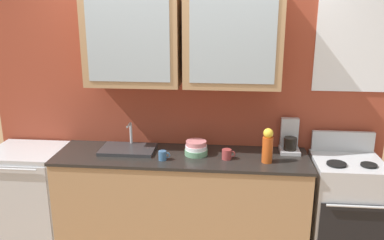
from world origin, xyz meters
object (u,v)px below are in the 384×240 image
(stove_range, at_px, (343,210))
(sink_faucet, at_px, (128,149))
(cup_near_sink, at_px, (163,155))
(bowl_stack, at_px, (196,148))
(vase, at_px, (268,146))
(coffee_maker, at_px, (290,139))
(cup_near_bowls, at_px, (227,154))
(dishwasher, at_px, (31,197))

(stove_range, distance_m, sink_faucet, 1.95)
(cup_near_sink, bearing_deg, bowl_stack, 29.67)
(bowl_stack, distance_m, vase, 0.61)
(bowl_stack, xyz_separation_m, coffee_maker, (0.81, 0.17, 0.05))
(cup_near_bowls, bearing_deg, sink_faucet, 172.66)
(vase, bearing_deg, coffee_maker, 52.87)
(bowl_stack, bearing_deg, cup_near_sink, -150.33)
(vase, bearing_deg, dishwasher, 177.70)
(bowl_stack, relative_size, cup_near_sink, 2.02)
(bowl_stack, relative_size, dishwasher, 0.21)
(cup_near_sink, distance_m, cup_near_bowls, 0.54)
(dishwasher, bearing_deg, sink_faucet, 3.97)
(cup_near_sink, bearing_deg, dishwasher, 174.56)
(stove_range, height_order, cup_near_bowls, stove_range)
(stove_range, bearing_deg, dishwasher, -179.92)
(cup_near_bowls, relative_size, coffee_maker, 0.39)
(dishwasher, xyz_separation_m, coffee_maker, (2.34, 0.20, 0.57))
(stove_range, bearing_deg, coffee_maker, 157.27)
(vase, xyz_separation_m, cup_near_bowls, (-0.33, 0.04, -0.10))
(stove_range, relative_size, coffee_maker, 3.83)
(bowl_stack, bearing_deg, sink_faucet, 177.01)
(cup_near_bowls, bearing_deg, bowl_stack, 163.09)
(sink_faucet, bearing_deg, bowl_stack, -2.99)
(cup_near_bowls, bearing_deg, stove_range, 2.98)
(stove_range, relative_size, cup_near_bowls, 9.73)
(dishwasher, bearing_deg, stove_range, 0.08)
(vase, height_order, cup_near_sink, vase)
(dishwasher, relative_size, coffee_maker, 3.21)
(vase, bearing_deg, stove_range, 7.43)
(sink_faucet, bearing_deg, vase, -7.07)
(cup_near_bowls, height_order, dishwasher, cup_near_bowls)
(cup_near_bowls, relative_size, dishwasher, 0.12)
(coffee_maker, bearing_deg, bowl_stack, -168.29)
(vase, relative_size, cup_near_bowls, 2.56)
(stove_range, relative_size, sink_faucet, 2.33)
(vase, height_order, cup_near_bowls, vase)
(stove_range, distance_m, vase, 0.91)
(cup_near_sink, xyz_separation_m, cup_near_bowls, (0.53, 0.07, 0.00))
(vase, bearing_deg, cup_near_sink, -177.69)
(stove_range, xyz_separation_m, bowl_stack, (-1.28, 0.03, 0.52))
(stove_range, xyz_separation_m, sink_faucet, (-1.89, 0.06, 0.48))
(sink_faucet, distance_m, coffee_maker, 1.43)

